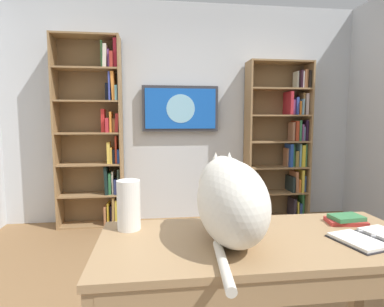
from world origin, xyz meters
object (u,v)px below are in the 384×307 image
bookshelf_left (284,142)px  paper_towel_roll (129,205)px  wall_mounted_tv (180,109)px  cat (230,197)px  bookshelf_right (97,135)px  desk (262,265)px  open_binder (373,238)px  desk_book_stack (346,220)px

bookshelf_left → paper_towel_roll: size_ratio=8.35×
wall_mounted_tv → cat: (0.02, 2.58, -0.47)m
bookshelf_left → bookshelf_right: 2.32m
bookshelf_right → desk: (-1.13, 2.51, -0.46)m
bookshelf_left → cat: bookshelf_left is taller
cat → paper_towel_roll: cat is taller
bookshelf_right → wall_mounted_tv: 1.05m
bookshelf_right → desk: bookshelf_right is taller
cat → open_binder: 0.66m
desk → open_binder: bearing=172.7°
cat → open_binder: cat is taller
desk → desk_book_stack: desk_book_stack is taller
wall_mounted_tv → cat: 2.62m
bookshelf_left → desk_book_stack: bearing=73.5°
paper_towel_roll → bookshelf_left: bearing=-127.7°
wall_mounted_tv → paper_towel_roll: size_ratio=3.95×
bookshelf_right → desk_book_stack: (-1.62, 2.35, -0.32)m
cat → desk_book_stack: (-0.64, -0.14, -0.17)m
desk → paper_towel_roll: 0.67m
wall_mounted_tv → desk: 2.71m
desk_book_stack → cat: bearing=12.2°
paper_towel_roll → desk_book_stack: 1.09m
desk → desk_book_stack: bearing=-162.4°
open_binder → desk_book_stack: size_ratio=1.86×
bookshelf_left → open_binder: 2.68m
desk → cat: bearing=-6.8°
bookshelf_left → bookshelf_right: bearing=-0.1°
cat → desk_book_stack: bearing=-167.8°
desk_book_stack → bookshelf_right: bearing=-55.4°
open_binder → paper_towel_roll: size_ratio=1.56×
open_binder → desk: bearing=-7.3°
cat → desk_book_stack: size_ratio=3.30×
paper_towel_roll → open_binder: bearing=165.8°
bookshelf_left → desk_book_stack: size_ratio=9.91×
bookshelf_right → desk: 2.79m
open_binder → paper_towel_roll: 1.11m
bookshelf_left → desk_book_stack: 2.46m
cat → paper_towel_roll: bearing=-23.5°
wall_mounted_tv → desk: bearing=92.9°
bookshelf_left → cat: (1.34, 2.49, -0.06)m
open_binder → cat: bearing=-7.2°
bookshelf_right → bookshelf_left: bearing=179.9°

